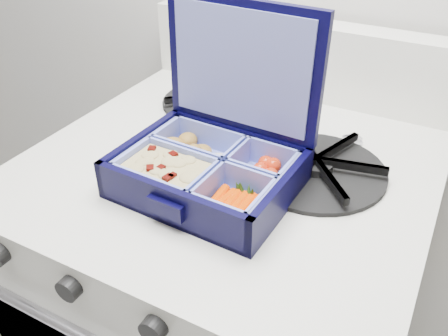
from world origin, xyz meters
The scene contains 4 objects.
bento_box centered at (0.55, 1.60, 0.89)m, with size 0.23×0.18×0.05m, color black, non-canonical shape.
burner_grate centered at (0.66, 1.71, 0.88)m, with size 0.20×0.20×0.03m, color black.
burner_grate_rear centered at (0.43, 1.83, 0.87)m, with size 0.18×0.18×0.02m, color black.
fork centered at (0.62, 1.74, 0.86)m, with size 0.03×0.20×0.01m, color silver, non-canonical shape.
Camera 1 is at (0.81, 1.16, 1.24)m, focal length 38.00 mm.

